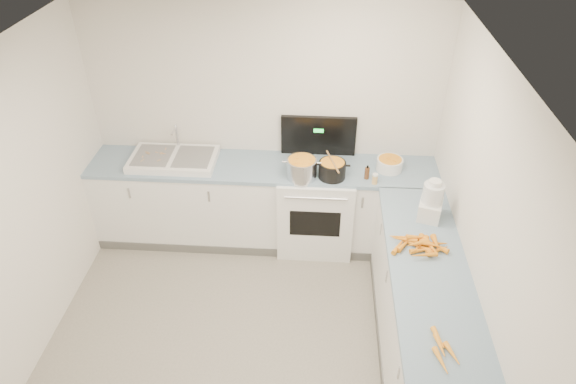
# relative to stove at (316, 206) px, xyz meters

# --- Properties ---
(floor) EXTENTS (3.50, 4.00, 0.00)m
(floor) POSITION_rel_stove_xyz_m (-0.55, -1.69, -0.47)
(floor) COLOR gray
(floor) RESTS_ON ground
(ceiling) EXTENTS (3.50, 4.00, 0.00)m
(ceiling) POSITION_rel_stove_xyz_m (-0.55, -1.69, 2.03)
(ceiling) COLOR silver
(ceiling) RESTS_ON ground
(wall_back) EXTENTS (3.50, 0.00, 2.50)m
(wall_back) POSITION_rel_stove_xyz_m (-0.55, 0.31, 0.78)
(wall_back) COLOR silver
(wall_back) RESTS_ON ground
(wall_right) EXTENTS (0.00, 4.00, 2.50)m
(wall_right) POSITION_rel_stove_xyz_m (1.20, -1.69, 0.78)
(wall_right) COLOR silver
(wall_right) RESTS_ON ground
(counter_back) EXTENTS (3.50, 0.62, 0.94)m
(counter_back) POSITION_rel_stove_xyz_m (-0.55, 0.01, -0.00)
(counter_back) COLOR white
(counter_back) RESTS_ON ground
(counter_right) EXTENTS (0.62, 2.20, 0.94)m
(counter_right) POSITION_rel_stove_xyz_m (0.90, -1.39, -0.00)
(counter_right) COLOR white
(counter_right) RESTS_ON ground
(stove) EXTENTS (0.76, 0.65, 1.36)m
(stove) POSITION_rel_stove_xyz_m (0.00, 0.00, 0.00)
(stove) COLOR white
(stove) RESTS_ON ground
(sink) EXTENTS (0.86, 0.52, 0.31)m
(sink) POSITION_rel_stove_xyz_m (-1.45, 0.02, 0.50)
(sink) COLOR white
(sink) RESTS_ON counter_back
(steel_pot) EXTENTS (0.34, 0.34, 0.21)m
(steel_pot) POSITION_rel_stove_xyz_m (-0.15, -0.16, 0.55)
(steel_pot) COLOR silver
(steel_pot) RESTS_ON stove
(black_pot) EXTENTS (0.34, 0.34, 0.19)m
(black_pot) POSITION_rel_stove_xyz_m (0.14, -0.15, 0.54)
(black_pot) COLOR black
(black_pot) RESTS_ON stove
(wooden_spoon) EXTENTS (0.13, 0.39, 0.02)m
(wooden_spoon) POSITION_rel_stove_xyz_m (0.14, -0.15, 0.64)
(wooden_spoon) COLOR #AD7A47
(wooden_spoon) RESTS_ON black_pot
(mixing_bowl) EXTENTS (0.29, 0.29, 0.12)m
(mixing_bowl) POSITION_rel_stove_xyz_m (0.71, 0.03, 0.53)
(mixing_bowl) COLOR white
(mixing_bowl) RESTS_ON counter_back
(extract_bottle) EXTENTS (0.05, 0.05, 0.12)m
(extract_bottle) POSITION_rel_stove_xyz_m (0.48, -0.15, 0.52)
(extract_bottle) COLOR #593319
(extract_bottle) RESTS_ON counter_back
(spice_jar) EXTENTS (0.05, 0.05, 0.09)m
(spice_jar) POSITION_rel_stove_xyz_m (0.55, -0.23, 0.51)
(spice_jar) COLOR #E5B266
(spice_jar) RESTS_ON counter_back
(food_processor) EXTENTS (0.24, 0.27, 0.38)m
(food_processor) POSITION_rel_stove_xyz_m (0.98, -0.72, 0.63)
(food_processor) COLOR white
(food_processor) RESTS_ON counter_right
(carrot_pile) EXTENTS (0.47, 0.30, 0.09)m
(carrot_pile) POSITION_rel_stove_xyz_m (0.86, -1.13, 0.50)
(carrot_pile) COLOR orange
(carrot_pile) RESTS_ON counter_right
(peeled_carrots) EXTENTS (0.17, 0.37, 0.04)m
(peeled_carrots) POSITION_rel_stove_xyz_m (0.86, -2.14, 0.49)
(peeled_carrots) COLOR orange
(peeled_carrots) RESTS_ON counter_right
(peelings) EXTENTS (0.22, 0.28, 0.01)m
(peelings) POSITION_rel_stove_xyz_m (-1.64, 0.02, 0.54)
(peelings) COLOR tan
(peelings) RESTS_ON sink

